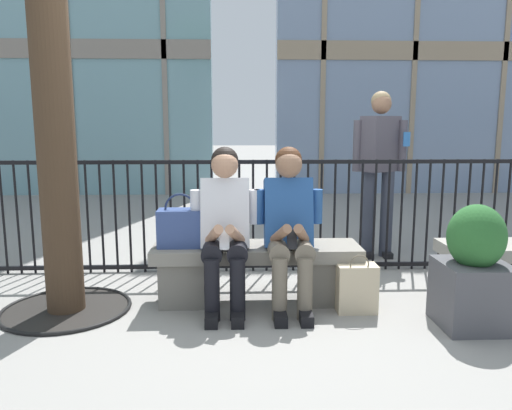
% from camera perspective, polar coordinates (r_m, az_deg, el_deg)
% --- Properties ---
extents(ground_plane, '(60.00, 60.00, 0.00)m').
position_cam_1_polar(ground_plane, '(3.93, 0.06, -11.11)').
color(ground_plane, gray).
extents(stone_bench, '(1.60, 0.44, 0.45)m').
position_cam_1_polar(stone_bench, '(3.84, 0.06, -7.31)').
color(stone_bench, gray).
rests_on(stone_bench, ground).
extents(seated_person_with_phone, '(0.52, 0.66, 1.21)m').
position_cam_1_polar(seated_person_with_phone, '(3.62, -3.64, -2.17)').
color(seated_person_with_phone, black).
rests_on(seated_person_with_phone, ground).
extents(seated_person_companion, '(0.52, 0.66, 1.21)m').
position_cam_1_polar(seated_person_companion, '(3.64, 3.89, -2.11)').
color(seated_person_companion, '#6B6051').
rests_on(seated_person_companion, ground).
extents(handbag_on_bench, '(0.34, 0.20, 0.41)m').
position_cam_1_polar(handbag_on_bench, '(3.77, -8.79, -2.57)').
color(handbag_on_bench, '#33477F').
rests_on(handbag_on_bench, stone_bench).
extents(shopping_bag, '(0.29, 0.17, 0.45)m').
position_cam_1_polar(shopping_bag, '(3.73, 11.66, -9.43)').
color(shopping_bag, beige).
rests_on(shopping_bag, ground).
extents(bystander_at_railing, '(0.55, 0.39, 1.71)m').
position_cam_1_polar(bystander_at_railing, '(5.19, 14.19, 4.96)').
color(bystander_at_railing, '#383D4C').
rests_on(bystander_at_railing, ground).
extents(plaza_railing, '(9.46, 0.04, 1.06)m').
position_cam_1_polar(plaza_railing, '(4.56, -0.34, -1.25)').
color(plaza_railing, black).
rests_on(plaza_railing, ground).
extents(planter, '(0.45, 0.45, 0.85)m').
position_cam_1_polar(planter, '(3.65, 24.08, -7.04)').
color(planter, '#4C4C51').
rests_on(planter, ground).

